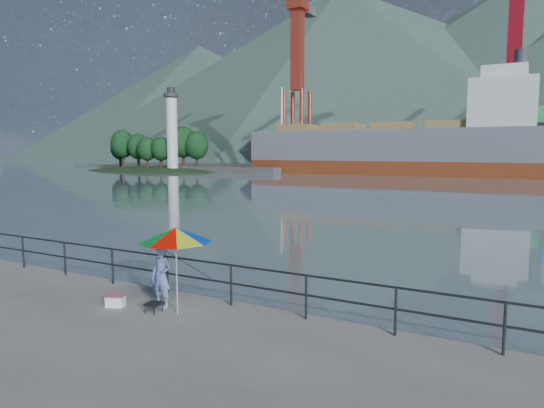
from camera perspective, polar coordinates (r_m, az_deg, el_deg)
The scene contains 10 objects.
harbor_water at distance 138.23m, azimuth 24.88°, elevation 4.23°, with size 500.00×280.00×0.00m, color slate.
far_dock at distance 100.94m, azimuth 29.10°, elevation 3.44°, with size 200.00×40.00×0.40m, color #514F4C.
guardrail at distance 13.78m, azimuth -15.39°, elevation -7.48°, with size 22.00×0.06×1.03m.
lighthouse_islet at distance 95.04m, azimuth -13.97°, elevation 4.08°, with size 48.00×26.40×19.20m.
fisherman at distance 12.02m, azimuth -12.90°, elevation -8.32°, with size 0.55×0.36×1.50m, color #193A99.
beach_umbrella at distance 11.22m, azimuth -11.25°, elevation -3.59°, with size 1.76×1.76×2.02m.
folding_stool at distance 11.84m, azimuth -13.73°, elevation -11.74°, with size 0.40×0.40×0.23m.
cooler_bag at distance 12.53m, azimuth -17.94°, elevation -10.86°, with size 0.42×0.28×0.24m, color white.
fishing_rod at distance 13.17m, azimuth -10.58°, elevation -10.36°, with size 0.02×0.02×2.19m, color black.
bulk_carrier at distance 81.38m, azimuth 15.53°, elevation 6.43°, with size 49.31×8.53×14.50m.
Camera 1 is at (9.37, -7.87, 3.77)m, focal length 32.00 mm.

